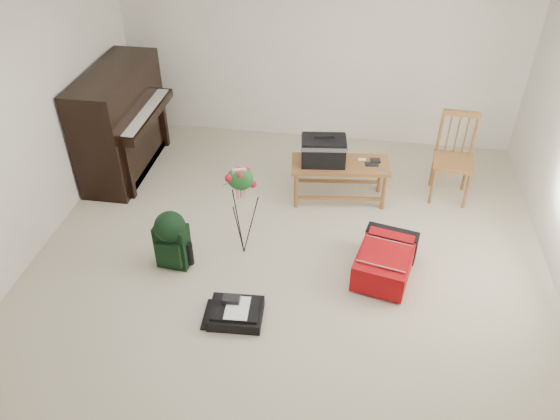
% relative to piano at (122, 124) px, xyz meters
% --- Properties ---
extents(floor, '(5.00, 5.50, 0.01)m').
position_rel_piano_xyz_m(floor, '(2.19, -1.60, -0.60)').
color(floor, '#BCB397').
rests_on(floor, ground).
extents(ceiling, '(5.00, 5.50, 0.01)m').
position_rel_piano_xyz_m(ceiling, '(2.19, -1.60, 1.90)').
color(ceiling, white).
rests_on(ceiling, wall_back).
extents(wall_back, '(5.00, 0.04, 2.50)m').
position_rel_piano_xyz_m(wall_back, '(2.19, 1.15, 0.65)').
color(wall_back, silver).
rests_on(wall_back, floor).
extents(wall_left, '(0.04, 5.50, 2.50)m').
position_rel_piano_xyz_m(wall_left, '(-0.31, -1.60, 0.65)').
color(wall_left, silver).
rests_on(wall_left, floor).
extents(piano, '(0.71, 1.50, 1.25)m').
position_rel_piano_xyz_m(piano, '(0.00, 0.00, 0.00)').
color(piano, black).
rests_on(piano, floor).
extents(bench, '(1.10, 0.55, 0.82)m').
position_rel_piano_xyz_m(bench, '(2.46, -0.27, -0.02)').
color(bench, brown).
rests_on(bench, floor).
extents(dining_chair, '(0.46, 0.46, 0.98)m').
position_rel_piano_xyz_m(dining_chair, '(3.81, 0.01, -0.12)').
color(dining_chair, brown).
rests_on(dining_chair, floor).
extents(red_suitcase, '(0.62, 0.81, 0.31)m').
position_rel_piano_xyz_m(red_suitcase, '(3.10, -1.39, -0.44)').
color(red_suitcase, '#B00714').
rests_on(red_suitcase, floor).
extents(black_duffel, '(0.48, 0.39, 0.19)m').
position_rel_piano_xyz_m(black_duffel, '(1.84, -2.20, -0.53)').
color(black_duffel, black).
rests_on(black_duffel, floor).
extents(green_backpack, '(0.32, 0.30, 0.61)m').
position_rel_piano_xyz_m(green_backpack, '(1.10, -1.62, -0.26)').
color(green_backpack, black).
rests_on(green_backpack, floor).
extents(flower_stand, '(0.39, 0.39, 1.02)m').
position_rel_piano_xyz_m(flower_stand, '(1.72, -1.33, -0.10)').
color(flower_stand, black).
rests_on(flower_stand, floor).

